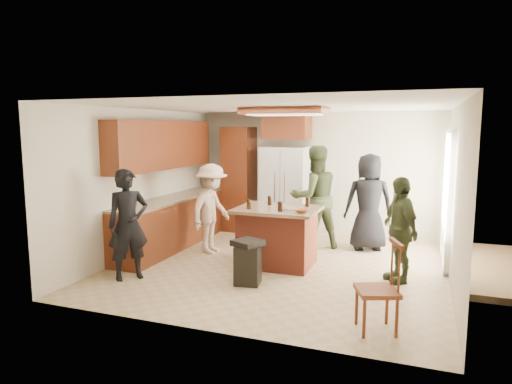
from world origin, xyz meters
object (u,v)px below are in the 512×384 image
(person_behind_right, at_px, (369,202))
(refrigerator, at_px, (285,191))
(spindle_chair, at_px, (379,291))
(person_counter, at_px, (211,209))
(person_behind_left, at_px, (315,197))
(kitchen_island, at_px, (277,236))
(person_front_left, at_px, (128,225))
(trash_bin, at_px, (248,262))
(person_side_right, at_px, (400,230))

(person_behind_right, distance_m, refrigerator, 1.83)
(person_behind_right, relative_size, spindle_chair, 1.75)
(refrigerator, bearing_deg, person_counter, -115.38)
(refrigerator, bearing_deg, person_behind_left, -45.57)
(kitchen_island, relative_size, spindle_chair, 1.29)
(person_front_left, relative_size, person_behind_right, 0.92)
(person_counter, relative_size, kitchen_island, 1.22)
(person_behind_left, relative_size, kitchen_island, 1.46)
(kitchen_island, height_order, trash_bin, kitchen_island)
(person_behind_right, xyz_separation_m, kitchen_island, (-1.24, -1.47, -0.39))
(person_side_right, height_order, refrigerator, refrigerator)
(person_side_right, distance_m, refrigerator, 3.23)
(person_front_left, distance_m, person_side_right, 3.87)
(person_behind_right, relative_size, kitchen_island, 1.36)
(person_side_right, relative_size, trash_bin, 2.40)
(person_behind_left, height_order, spindle_chair, person_behind_left)
(refrigerator, bearing_deg, kitchen_island, -76.57)
(kitchen_island, xyz_separation_m, spindle_chair, (1.74, -1.90, -0.02))
(person_counter, distance_m, spindle_chair, 3.81)
(refrigerator, bearing_deg, person_side_right, -43.28)
(person_front_left, distance_m, person_behind_right, 4.17)
(person_counter, distance_m, refrigerator, 1.93)
(person_behind_left, relative_size, refrigerator, 1.04)
(person_behind_left, height_order, trash_bin, person_behind_left)
(person_behind_left, relative_size, spindle_chair, 1.88)
(kitchen_island, distance_m, trash_bin, 1.00)
(person_side_right, relative_size, kitchen_island, 1.18)
(person_front_left, bearing_deg, person_side_right, -30.57)
(person_behind_right, bearing_deg, spindle_chair, 81.12)
(person_behind_left, distance_m, person_side_right, 2.09)
(person_front_left, xyz_separation_m, person_counter, (0.50, 1.69, -0.02))
(person_side_right, distance_m, kitchen_island, 1.88)
(person_behind_left, distance_m, trash_bin, 2.36)
(refrigerator, bearing_deg, spindle_chair, -60.66)
(person_counter, bearing_deg, person_side_right, -91.04)
(person_behind_left, distance_m, person_behind_right, 0.96)
(person_behind_left, height_order, person_side_right, person_behind_left)
(person_front_left, relative_size, person_behind_left, 0.86)
(person_counter, height_order, spindle_chair, person_counter)
(person_side_right, distance_m, trash_bin, 2.19)
(person_front_left, relative_size, person_counter, 1.03)
(kitchen_island, distance_m, spindle_chair, 2.58)
(trash_bin, bearing_deg, person_side_right, 23.26)
(person_behind_right, xyz_separation_m, refrigerator, (-1.73, 0.60, 0.03))
(person_front_left, bearing_deg, spindle_chair, -57.69)
(person_front_left, distance_m, trash_bin, 1.81)
(kitchen_island, bearing_deg, spindle_chair, -47.57)
(person_front_left, relative_size, kitchen_island, 1.25)
(refrigerator, relative_size, trash_bin, 2.86)
(person_front_left, distance_m, person_counter, 1.76)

